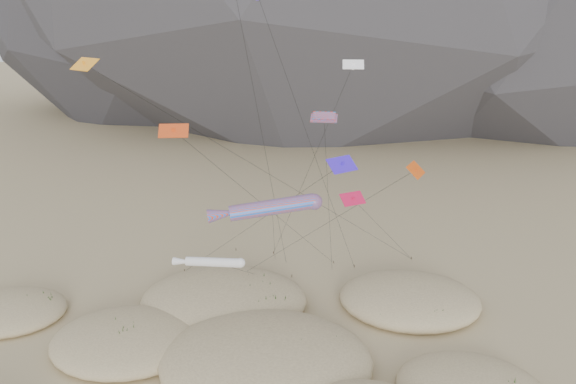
# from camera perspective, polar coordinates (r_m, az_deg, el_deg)

# --- Properties ---
(dunes) EXTENTS (50.35, 36.65, 3.56)m
(dunes) POSITION_cam_1_polar(r_m,az_deg,el_deg) (46.17, -5.44, -16.76)
(dunes) COLOR #CCB789
(dunes) RESTS_ON ground
(dune_grass) EXTENTS (42.24, 29.10, 1.48)m
(dune_grass) POSITION_cam_1_polar(r_m,az_deg,el_deg) (45.80, -5.91, -16.91)
(dune_grass) COLOR black
(dune_grass) RESTS_ON ground
(kite_stakes) EXTENTS (24.89, 7.57, 0.30)m
(kite_stakes) POSITION_cam_1_polar(r_m,az_deg,el_deg) (62.41, 0.23, -7.31)
(kite_stakes) COLOR #3F2D1E
(kite_stakes) RESTS_ON ground
(rainbow_tube_kite) EXTENTS (8.92, 18.55, 13.35)m
(rainbow_tube_kite) POSITION_cam_1_polar(r_m,az_deg,el_deg) (43.47, -2.03, -1.62)
(rainbow_tube_kite) COLOR red
(rainbow_tube_kite) RESTS_ON ground
(white_tube_kite) EXTENTS (5.82, 15.48, 9.20)m
(white_tube_kite) POSITION_cam_1_polar(r_m,az_deg,el_deg) (43.56, -7.90, -7.06)
(white_tube_kite) COLOR silver
(white_tube_kite) RESTS_ON ground
(multi_parafoil) EXTENTS (2.33, 8.43, 18.65)m
(multi_parafoil) POSITION_cam_1_polar(r_m,az_deg,el_deg) (48.32, 3.69, 7.37)
(multi_parafoil) COLOR #FC2B1A
(multi_parafoil) RESTS_ON ground
(delta_kites) EXTENTS (29.74, 21.08, 28.37)m
(delta_kites) POSITION_cam_1_polar(r_m,az_deg,el_deg) (43.79, -1.68, 6.89)
(delta_kites) COLOR #381AE2
(delta_kites) RESTS_ON ground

